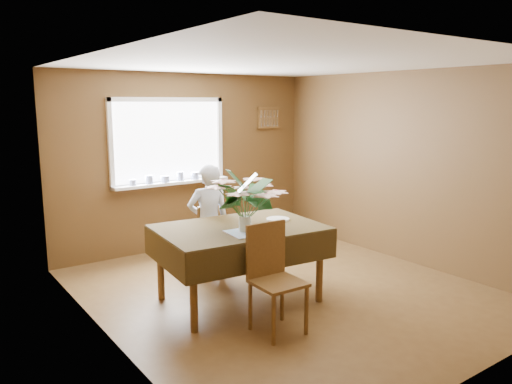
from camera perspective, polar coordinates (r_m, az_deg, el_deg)
floor at (r=5.75m, az=3.27°, el=-11.16°), size 4.50×4.50×0.00m
ceiling at (r=5.37m, az=3.55°, el=14.54°), size 4.50×4.50×0.00m
wall_back at (r=7.29m, az=-7.85°, el=3.48°), size 4.00×0.00×4.00m
wall_front at (r=3.97m, az=24.37°, el=-3.00°), size 4.00×0.00×4.00m
wall_left at (r=4.45m, az=-17.00°, el=-1.17°), size 0.00×4.50×4.50m
wall_right at (r=6.85m, az=16.51°, el=2.72°), size 0.00×4.50×4.50m
window_assembly at (r=7.09m, az=-9.81°, el=4.06°), size 1.72×0.20×1.22m
spoon_rack at (r=7.99m, az=1.47°, el=8.48°), size 0.44×0.05×0.33m
dining_table at (r=5.25m, az=-1.90°, el=-5.01°), size 1.79×1.31×0.82m
chair_far at (r=6.14m, az=-5.73°, el=-4.98°), size 0.42×0.42×0.89m
chair_near at (r=4.66m, az=1.93°, el=-9.25°), size 0.44×0.44×1.00m
seated_woman at (r=5.93m, az=-5.44°, el=-3.49°), size 0.57×0.45×1.39m
flower_bouquet at (r=4.96m, az=-1.29°, el=-0.58°), size 0.63×0.63×0.54m
side_plate at (r=5.52m, az=2.52°, el=-3.11°), size 0.35×0.35×0.01m
table_knife at (r=5.14m, az=1.56°, el=-4.09°), size 0.08×0.23×0.00m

